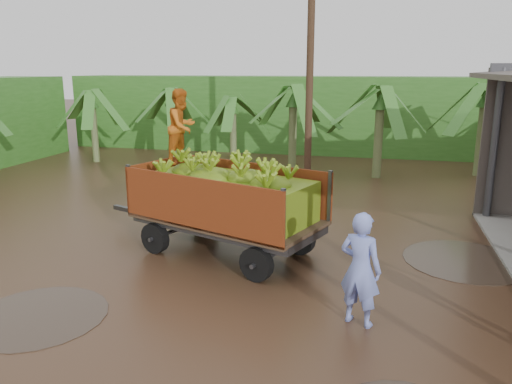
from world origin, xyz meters
TOP-DOWN VIEW (x-y plane):
  - ground at (0.00, 0.00)m, footprint 100.00×100.00m
  - hedge_north at (-2.00, 16.00)m, footprint 22.00×3.00m
  - banana_trailer at (-0.83, 1.47)m, footprint 5.69×3.26m
  - man_blue at (2.16, -1.02)m, footprint 0.80×0.66m
  - utility_pole at (0.03, 8.13)m, footprint 1.20×0.24m
  - banana_plants at (-5.84, 6.13)m, footprint 24.68×20.61m

SIDE VIEW (x-z plane):
  - ground at x=0.00m, z-range 0.00..0.00m
  - man_blue at x=2.16m, z-range 0.00..1.86m
  - banana_trailer at x=-0.83m, z-range -0.51..3.04m
  - banana_plants at x=-5.84m, z-range -0.31..3.82m
  - hedge_north at x=-2.00m, z-range 0.00..3.60m
  - utility_pole at x=0.03m, z-range 0.06..8.44m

